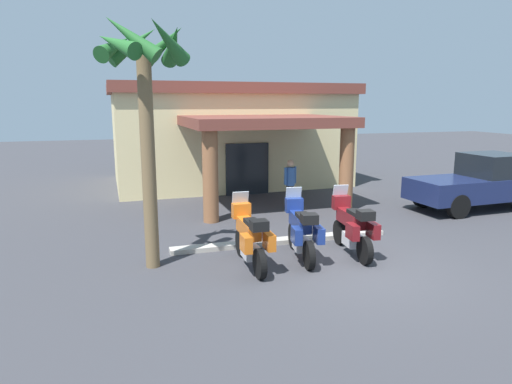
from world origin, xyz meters
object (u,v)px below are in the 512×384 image
at_px(palm_tree_roadside, 145,79).
at_px(motorcycle_orange, 250,237).
at_px(motorcycle_blue, 301,230).
at_px(motel_building, 228,133).
at_px(pickup_truck_navy, 483,183).
at_px(pedestrian, 290,181).
at_px(motorcycle_maroon, 353,227).

bearing_deg(palm_tree_roadside, motorcycle_orange, -17.71).
relative_size(motorcycle_orange, palm_tree_roadside, 0.40).
bearing_deg(motorcycle_blue, motel_building, 4.11).
bearing_deg(motel_building, motorcycle_blue, -95.53).
distance_m(motel_building, pickup_truck_navy, 10.95).
height_order(motel_building, pickup_truck_navy, motel_building).
xyz_separation_m(motorcycle_orange, pedestrian, (2.94, 5.00, 0.33)).
relative_size(motorcycle_blue, motorcycle_maroon, 1.00).
distance_m(motorcycle_maroon, pedestrian, 4.91).
relative_size(motel_building, motorcycle_blue, 5.04).
bearing_deg(motorcycle_maroon, motorcycle_orange, 98.03).
height_order(motel_building, motorcycle_blue, motel_building).
bearing_deg(motorcycle_blue, pickup_truck_navy, -61.33).
bearing_deg(pickup_truck_navy, motel_building, 130.11).
relative_size(motorcycle_blue, palm_tree_roadside, 0.40).
bearing_deg(pedestrian, motel_building, -12.89).
xyz_separation_m(motorcycle_blue, motorcycle_maroon, (1.34, -0.08, 0.00)).
height_order(motorcycle_maroon, palm_tree_roadside, palm_tree_roadside).
height_order(motorcycle_maroon, pedestrian, pedestrian).
height_order(pickup_truck_navy, palm_tree_roadside, palm_tree_roadside).
bearing_deg(motorcycle_orange, palm_tree_roadside, 72.86).
xyz_separation_m(motel_building, palm_tree_roadside, (-4.37, -10.52, 1.91)).
xyz_separation_m(motorcycle_maroon, pickup_truck_navy, (6.85, 3.04, 0.24)).
relative_size(motorcycle_maroon, palm_tree_roadside, 0.40).
height_order(motel_building, palm_tree_roadside, palm_tree_roadside).
distance_m(motorcycle_orange, motorcycle_blue, 1.35).
distance_m(motorcycle_blue, pickup_truck_navy, 8.71).
xyz_separation_m(motorcycle_blue, pedestrian, (1.61, 4.82, 0.33)).
distance_m(motorcycle_blue, pedestrian, 5.09).
height_order(motorcycle_blue, palm_tree_roadside, palm_tree_roadside).
bearing_deg(pickup_truck_navy, pedestrian, 162.25).
height_order(motorcycle_orange, motorcycle_maroon, same).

